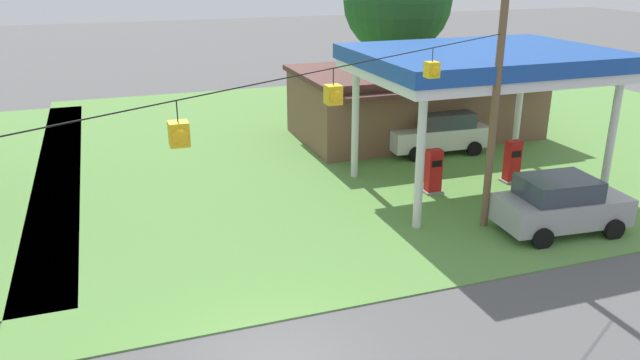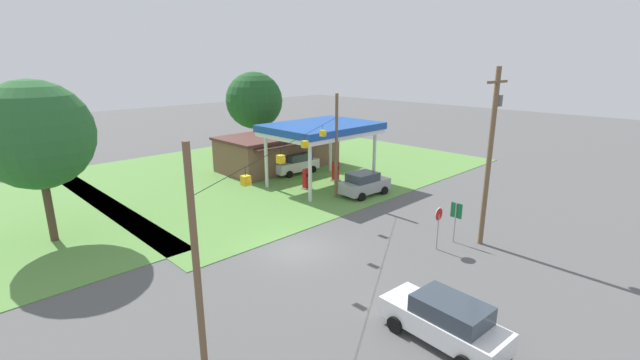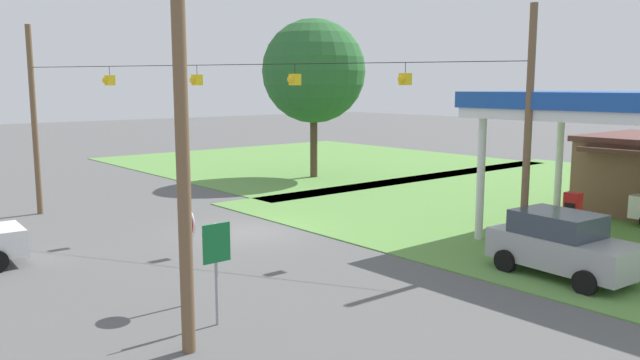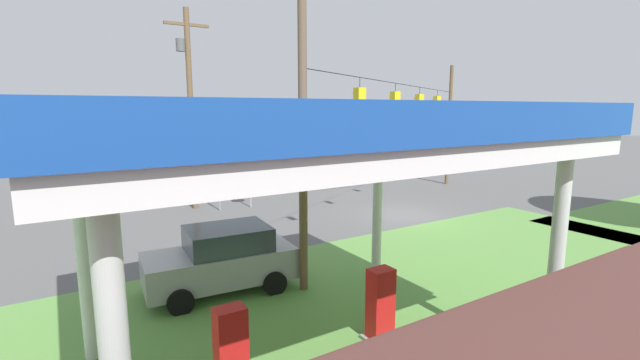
{
  "view_description": "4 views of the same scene",
  "coord_description": "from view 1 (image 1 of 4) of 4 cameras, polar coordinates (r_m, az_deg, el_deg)",
  "views": [
    {
      "loc": [
        -2.84,
        -10.97,
        8.41
      ],
      "look_at": [
        2.25,
        3.3,
        2.97
      ],
      "focal_mm": 35.0,
      "sensor_mm": 36.0,
      "label": 1
    },
    {
      "loc": [
        -14.58,
        -16.85,
        10.35
      ],
      "look_at": [
        4.22,
        2.3,
        2.82
      ],
      "focal_mm": 24.0,
      "sensor_mm": 36.0,
      "label": 2
    },
    {
      "loc": [
        19.47,
        -12.75,
        5.46
      ],
      "look_at": [
        1.69,
        2.19,
        1.97
      ],
      "focal_mm": 35.0,
      "sensor_mm": 36.0,
      "label": 3
    },
    {
      "loc": [
        14.4,
        15.14,
        5.2
      ],
      "look_at": [
        5.11,
        0.31,
        2.25
      ],
      "focal_mm": 24.0,
      "sensor_mm": 36.0,
      "label": 4
    }
  ],
  "objects": [
    {
      "name": "car_at_pumps_front",
      "position": [
        21.32,
        21.15,
        -2.09
      ],
      "size": [
        4.25,
        2.35,
        1.87
      ],
      "rotation": [
        0.0,
        0.0,
        -0.08
      ],
      "color": "#9E9EA3",
      "rests_on": "ground"
    },
    {
      "name": "tree_behind_station",
      "position": [
        37.41,
        7.08,
        15.99
      ],
      "size": [
        6.24,
        6.24,
        9.18
      ],
      "color": "#4C3828",
      "rests_on": "ground"
    },
    {
      "name": "grass_verge_station_corner",
      "position": [
        31.82,
        9.52,
        4.2
      ],
      "size": [
        36.0,
        28.0,
        0.04
      ],
      "primitive_type": "cube",
      "color": "#5B8E42",
      "rests_on": "ground"
    },
    {
      "name": "fuel_pump_far",
      "position": [
        25.47,
        17.16,
        1.5
      ],
      "size": [
        0.71,
        0.56,
        1.71
      ],
      "color": "gray",
      "rests_on": "ground"
    },
    {
      "name": "car_at_pumps_rear",
      "position": [
        28.59,
        10.73,
        4.34
      ],
      "size": [
        4.64,
        2.28,
        1.9
      ],
      "rotation": [
        0.0,
        0.0,
        3.09
      ],
      "color": "white",
      "rests_on": "ground"
    },
    {
      "name": "signal_span_gantry",
      "position": [
        12.02,
        -4.8,
        0.13
      ],
      "size": [
        17.44,
        10.24,
        8.01
      ],
      "color": "brown",
      "rests_on": "ground"
    },
    {
      "name": "gas_station_canopy",
      "position": [
        23.57,
        14.66,
        10.26
      ],
      "size": [
        9.03,
        6.71,
        5.29
      ],
      "color": "silver",
      "rests_on": "ground"
    },
    {
      "name": "gas_station_store",
      "position": [
        31.11,
        8.72,
        7.08
      ],
      "size": [
        11.68,
        6.71,
        3.37
      ],
      "color": "brown",
      "rests_on": "ground"
    },
    {
      "name": "fuel_pump_near",
      "position": [
        23.61,
        10.32,
        0.66
      ],
      "size": [
        0.71,
        0.56,
        1.71
      ],
      "color": "gray",
      "rests_on": "ground"
    }
  ]
}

